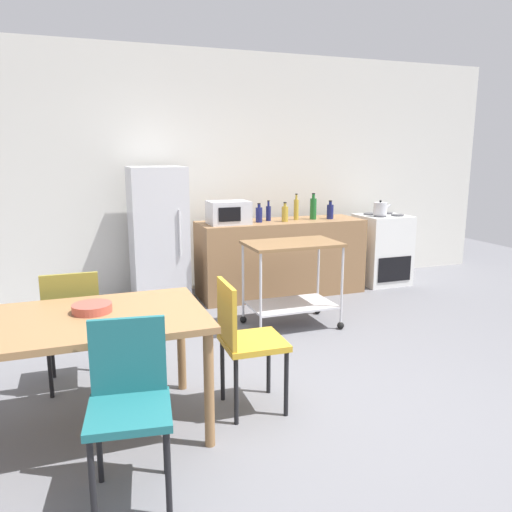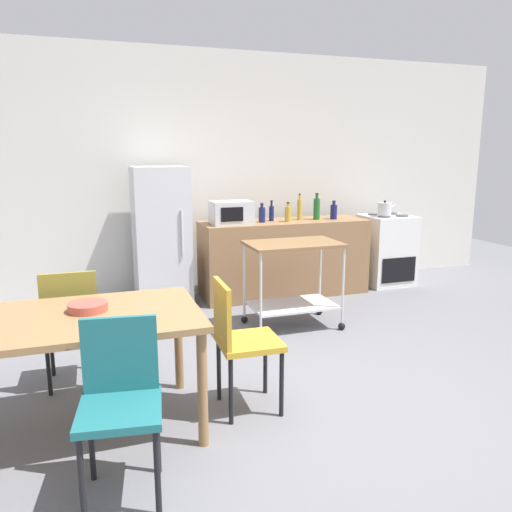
{
  "view_description": "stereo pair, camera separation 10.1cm",
  "coord_description": "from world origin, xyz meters",
  "px_view_note": "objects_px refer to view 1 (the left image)",
  "views": [
    {
      "loc": [
        -1.44,
        -2.89,
        1.71
      ],
      "look_at": [
        0.07,
        1.2,
        0.8
      ],
      "focal_mm": 35.25,
      "sensor_mm": 36.0,
      "label": 1
    },
    {
      "loc": [
        -1.34,
        -2.93,
        1.71
      ],
      "look_at": [
        0.07,
        1.2,
        0.8
      ],
      "focal_mm": 35.25,
      "sensor_mm": 36.0,
      "label": 2
    }
  ],
  "objects_px": {
    "chair_teal": "(129,397)",
    "fruit_bowl": "(92,308)",
    "refrigerator": "(158,237)",
    "kettle": "(380,209)",
    "microwave": "(229,213)",
    "dining_table": "(78,330)",
    "chair_mustard": "(244,336)",
    "kitchen_cart": "(292,270)",
    "bottle_wine": "(285,214)",
    "bottle_sesame_oil": "(330,211)",
    "bottle_sparkling_water": "(259,214)",
    "stove_oven": "(382,249)",
    "chair_olive": "(73,320)",
    "bottle_soy_sauce": "(268,213)",
    "bottle_hot_sauce": "(313,208)",
    "bottle_olive_oil": "(296,209)"
  },
  "relations": [
    {
      "from": "chair_teal",
      "to": "fruit_bowl",
      "type": "relative_size",
      "value": 3.75
    },
    {
      "from": "refrigerator",
      "to": "kettle",
      "type": "relative_size",
      "value": 6.47
    },
    {
      "from": "microwave",
      "to": "dining_table",
      "type": "bearing_deg",
      "value": -124.7
    },
    {
      "from": "chair_teal",
      "to": "chair_mustard",
      "type": "height_order",
      "value": "same"
    },
    {
      "from": "chair_teal",
      "to": "kettle",
      "type": "relative_size",
      "value": 3.71
    },
    {
      "from": "kitchen_cart",
      "to": "bottle_wine",
      "type": "bearing_deg",
      "value": 70.35
    },
    {
      "from": "bottle_sesame_oil",
      "to": "fruit_bowl",
      "type": "bearing_deg",
      "value": -140.92
    },
    {
      "from": "chair_mustard",
      "to": "bottle_wine",
      "type": "height_order",
      "value": "bottle_wine"
    },
    {
      "from": "bottle_sparkling_water",
      "to": "bottle_wine",
      "type": "xyz_separation_m",
      "value": [
        0.31,
        -0.05,
        0.0
      ]
    },
    {
      "from": "refrigerator",
      "to": "kitchen_cart",
      "type": "distance_m",
      "value": 1.66
    },
    {
      "from": "stove_oven",
      "to": "fruit_bowl",
      "type": "relative_size",
      "value": 3.87
    },
    {
      "from": "bottle_sparkling_water",
      "to": "chair_olive",
      "type": "bearing_deg",
      "value": -139.79
    },
    {
      "from": "chair_mustard",
      "to": "bottle_soy_sauce",
      "type": "distance_m",
      "value": 2.88
    },
    {
      "from": "microwave",
      "to": "fruit_bowl",
      "type": "distance_m",
      "value": 2.86
    },
    {
      "from": "dining_table",
      "to": "bottle_sparkling_water",
      "type": "relative_size",
      "value": 6.73
    },
    {
      "from": "chair_mustard",
      "to": "bottle_sparkling_water",
      "type": "relative_size",
      "value": 3.99
    },
    {
      "from": "refrigerator",
      "to": "chair_olive",
      "type": "bearing_deg",
      "value": -116.21
    },
    {
      "from": "microwave",
      "to": "fruit_bowl",
      "type": "bearing_deg",
      "value": -124.1
    },
    {
      "from": "bottle_hot_sauce",
      "to": "chair_mustard",
      "type": "bearing_deg",
      "value": -124.82
    },
    {
      "from": "bottle_soy_sauce",
      "to": "fruit_bowl",
      "type": "height_order",
      "value": "bottle_soy_sauce"
    },
    {
      "from": "stove_oven",
      "to": "bottle_soy_sauce",
      "type": "relative_size",
      "value": 3.78
    },
    {
      "from": "bottle_sparkling_water",
      "to": "bottle_soy_sauce",
      "type": "height_order",
      "value": "bottle_soy_sauce"
    },
    {
      "from": "refrigerator",
      "to": "bottle_wine",
      "type": "height_order",
      "value": "refrigerator"
    },
    {
      "from": "refrigerator",
      "to": "kitchen_cart",
      "type": "bearing_deg",
      "value": -48.54
    },
    {
      "from": "dining_table",
      "to": "bottle_wine",
      "type": "height_order",
      "value": "bottle_wine"
    },
    {
      "from": "bottle_wine",
      "to": "bottle_olive_oil",
      "type": "bearing_deg",
      "value": 28.03
    },
    {
      "from": "dining_table",
      "to": "bottle_hot_sauce",
      "type": "xyz_separation_m",
      "value": [
        2.77,
        2.46,
        0.36
      ]
    },
    {
      "from": "chair_mustard",
      "to": "bottle_olive_oil",
      "type": "height_order",
      "value": "bottle_olive_oil"
    },
    {
      "from": "stove_oven",
      "to": "refrigerator",
      "type": "relative_size",
      "value": 0.59
    },
    {
      "from": "dining_table",
      "to": "chair_mustard",
      "type": "xyz_separation_m",
      "value": [
        1.02,
        -0.05,
        -0.15
      ]
    },
    {
      "from": "dining_table",
      "to": "fruit_bowl",
      "type": "bearing_deg",
      "value": 40.53
    },
    {
      "from": "kitchen_cart",
      "to": "chair_mustard",
      "type": "bearing_deg",
      "value": -124.75
    },
    {
      "from": "bottle_sparkling_water",
      "to": "bottle_hot_sauce",
      "type": "xyz_separation_m",
      "value": [
        0.71,
        0.02,
        0.04
      ]
    },
    {
      "from": "refrigerator",
      "to": "fruit_bowl",
      "type": "xyz_separation_m",
      "value": [
        -0.82,
        -2.51,
        0.0
      ]
    },
    {
      "from": "stove_oven",
      "to": "kitchen_cart",
      "type": "relative_size",
      "value": 1.01
    },
    {
      "from": "dining_table",
      "to": "refrigerator",
      "type": "distance_m",
      "value": 2.74
    },
    {
      "from": "kitchen_cart",
      "to": "bottle_sparkling_water",
      "type": "bearing_deg",
      "value": 86.62
    },
    {
      "from": "bottle_soy_sauce",
      "to": "bottle_wine",
      "type": "xyz_separation_m",
      "value": [
        0.16,
        -0.12,
        -0.0
      ]
    },
    {
      "from": "chair_mustard",
      "to": "kettle",
      "type": "distance_m",
      "value": 3.66
    },
    {
      "from": "refrigerator",
      "to": "microwave",
      "type": "xyz_separation_m",
      "value": [
        0.78,
        -0.15,
        0.25
      ]
    },
    {
      "from": "kitchen_cart",
      "to": "fruit_bowl",
      "type": "xyz_separation_m",
      "value": [
        -1.9,
        -1.28,
        0.2
      ]
    },
    {
      "from": "chair_olive",
      "to": "bottle_sesame_oil",
      "type": "height_order",
      "value": "bottle_sesame_oil"
    },
    {
      "from": "chair_olive",
      "to": "stove_oven",
      "type": "relative_size",
      "value": 0.97
    },
    {
      "from": "bottle_sesame_oil",
      "to": "kettle",
      "type": "distance_m",
      "value": 0.71
    },
    {
      "from": "refrigerator",
      "to": "bottle_sparkling_water",
      "type": "height_order",
      "value": "refrigerator"
    },
    {
      "from": "bottle_sesame_oil",
      "to": "kettle",
      "type": "height_order",
      "value": "bottle_sesame_oil"
    },
    {
      "from": "refrigerator",
      "to": "fruit_bowl",
      "type": "height_order",
      "value": "refrigerator"
    },
    {
      "from": "bottle_sparkling_water",
      "to": "bottle_wine",
      "type": "distance_m",
      "value": 0.31
    },
    {
      "from": "chair_olive",
      "to": "bottle_hot_sauce",
      "type": "relative_size",
      "value": 2.8
    },
    {
      "from": "stove_oven",
      "to": "chair_olive",
      "type": "bearing_deg",
      "value": -154.53
    }
  ]
}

